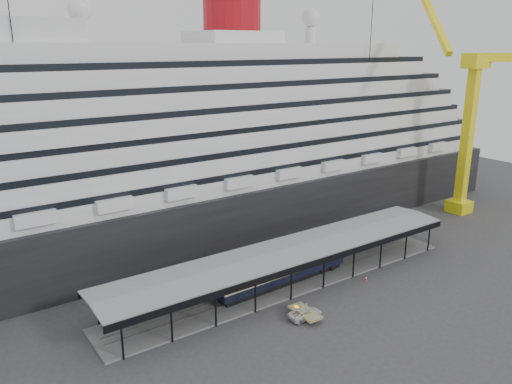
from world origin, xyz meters
The scene contains 9 objects.
ground centered at (0.00, 0.00, 0.00)m, with size 200.00×200.00×0.00m, color #343437.
cruise_ship centered at (0.05, 32.00, 18.35)m, with size 130.00×30.00×43.90m.
platform_canopy centered at (0.00, 5.00, 2.36)m, with size 56.00×9.18×5.30m.
crane_yellow centered at (47.06, 10.54, 19.96)m, with size 23.83×18.78×47.60m.
port_truck centered at (-4.38, -3.73, 0.62)m, with size 2.05×4.45×1.24m, color silver.
pullman_carriage centered at (-1.08, 5.00, 2.56)m, with size 21.52×3.48×21.05m.
traffic_cone_left centered at (-2.56, -1.86, 0.38)m, with size 0.52×0.52×0.77m.
traffic_cone_mid centered at (-4.07, -1.45, 0.32)m, with size 0.42×0.42×0.65m.
traffic_cone_right centered at (9.52, -0.88, 0.33)m, with size 0.36×0.36×0.67m.
Camera 1 is at (-40.85, -45.43, 32.57)m, focal length 35.00 mm.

